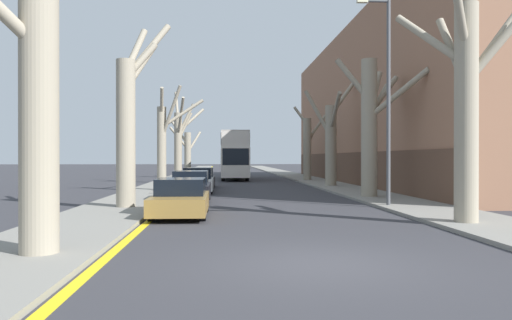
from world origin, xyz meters
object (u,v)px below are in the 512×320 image
(parked_car_2, at_px, (198,181))
(lamp_post, at_px, (386,91))
(street_tree_left_0, at_px, (27,86))
(double_decker_bus, at_px, (234,153))
(street_tree_left_2, at_px, (164,143))
(parked_car_3, at_px, (201,178))
(street_tree_right_1, at_px, (371,121))
(street_tree_left_4, at_px, (187,152))
(street_tree_right_2, at_px, (331,139))
(parked_car_1, at_px, (191,187))
(street_tree_right_3, at_px, (308,146))
(street_tree_left_3, at_px, (179,141))
(parked_car_0, at_px, (181,198))
(street_tree_left_1, at_px, (128,122))
(street_tree_right_0, at_px, (467,99))

(parked_car_2, xyz_separation_m, lamp_post, (8.16, -9.41, 4.09))
(street_tree_left_0, relative_size, double_decker_bus, 0.79)
(street_tree_left_2, height_order, parked_car_3, street_tree_left_2)
(street_tree_right_1, bearing_deg, street_tree_left_4, 112.64)
(street_tree_left_4, relative_size, parked_car_3, 1.51)
(street_tree_left_0, xyz_separation_m, street_tree_right_2, (11.46, 24.11, -0.13))
(parked_car_1, bearing_deg, street_tree_right_2, 51.02)
(street_tree_left_0, height_order, street_tree_right_3, street_tree_left_0)
(street_tree_left_3, height_order, parked_car_2, street_tree_left_3)
(street_tree_left_4, height_order, double_decker_bus, street_tree_left_4)
(street_tree_left_3, relative_size, parked_car_0, 1.76)
(street_tree_left_3, bearing_deg, parked_car_3, -71.03)
(street_tree_right_2, distance_m, double_decker_bus, 14.19)
(street_tree_right_2, bearing_deg, street_tree_left_1, -128.30)
(street_tree_right_0, distance_m, parked_car_0, 9.87)
(street_tree_left_2, relative_size, street_tree_left_4, 1.05)
(street_tree_left_1, height_order, street_tree_left_2, street_tree_left_1)
(parked_car_0, xyz_separation_m, lamp_post, (8.16, 2.40, 4.14))
(street_tree_left_1, height_order, street_tree_left_4, street_tree_left_1)
(parked_car_0, distance_m, lamp_post, 9.45)
(parked_car_1, bearing_deg, parked_car_0, -90.00)
(street_tree_left_4, relative_size, parked_car_1, 1.37)
(street_tree_left_2, xyz_separation_m, double_decker_bus, (4.64, 16.68, -0.45))
(street_tree_right_3, xyz_separation_m, lamp_post, (-0.85, -23.76, 1.67))
(parked_car_0, relative_size, parked_car_2, 1.08)
(parked_car_0, bearing_deg, street_tree_right_3, 71.01)
(parked_car_1, bearing_deg, street_tree_left_1, -125.77)
(parked_car_1, height_order, parked_car_3, parked_car_1)
(street_tree_left_3, relative_size, street_tree_left_4, 1.25)
(double_decker_bus, distance_m, parked_car_2, 17.83)
(street_tree_right_1, distance_m, parked_car_0, 11.81)
(double_decker_bus, bearing_deg, street_tree_left_2, -105.54)
(street_tree_right_0, height_order, parked_car_1, street_tree_right_0)
(street_tree_left_2, xyz_separation_m, street_tree_right_1, (11.00, -5.67, 0.93))
(lamp_post, bearing_deg, street_tree_right_2, 86.55)
(street_tree_right_2, height_order, parked_car_0, street_tree_right_2)
(street_tree_right_2, relative_size, parked_car_2, 1.96)
(parked_car_3, bearing_deg, street_tree_left_0, -95.74)
(street_tree_left_0, height_order, parked_car_2, street_tree_left_0)
(street_tree_left_2, distance_m, double_decker_bus, 17.32)
(parked_car_2, bearing_deg, parked_car_0, -90.00)
(street_tree_left_4, bearing_deg, street_tree_left_2, -89.75)
(double_decker_bus, bearing_deg, street_tree_left_3, -123.97)
(street_tree_right_1, bearing_deg, lamp_post, -99.47)
(parked_car_0, height_order, parked_car_1, parked_car_1)
(street_tree_left_4, bearing_deg, street_tree_right_2, -56.43)
(street_tree_left_3, height_order, street_tree_right_3, street_tree_left_3)
(street_tree_right_2, distance_m, parked_car_1, 14.59)
(street_tree_right_3, distance_m, double_decker_bus, 7.22)
(street_tree_left_3, bearing_deg, double_decker_bus, 56.03)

